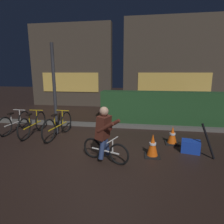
{
  "coord_description": "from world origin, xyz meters",
  "views": [
    {
      "loc": [
        0.99,
        -4.41,
        1.96
      ],
      "look_at": [
        0.2,
        0.6,
        0.9
      ],
      "focal_mm": 30.36,
      "sensor_mm": 36.0,
      "label": 1
    }
  ],
  "objects_px": {
    "traffic_cone_near": "(153,146)",
    "parked_bike_left_mid": "(33,124)",
    "parked_bike_center_left": "(58,126)",
    "blue_crate": "(191,146)",
    "street_post": "(54,90)",
    "traffic_cone_far": "(172,135)",
    "cyclist": "(105,134)",
    "parked_bike_leftmost": "(15,122)",
    "closed_umbrella": "(208,141)"
  },
  "relations": [
    {
      "from": "closed_umbrella",
      "to": "cyclist",
      "type": "bearing_deg",
      "value": 46.0
    },
    {
      "from": "closed_umbrella",
      "to": "parked_bike_left_mid",
      "type": "bearing_deg",
      "value": 23.22
    },
    {
      "from": "traffic_cone_far",
      "to": "closed_umbrella",
      "type": "xyz_separation_m",
      "value": [
        0.68,
        -0.77,
        0.16
      ]
    },
    {
      "from": "parked_bike_left_mid",
      "to": "closed_umbrella",
      "type": "relative_size",
      "value": 1.95
    },
    {
      "from": "parked_bike_center_left",
      "to": "traffic_cone_near",
      "type": "xyz_separation_m",
      "value": [
        2.81,
        -0.97,
        -0.09
      ]
    },
    {
      "from": "parked_bike_left_mid",
      "to": "blue_crate",
      "type": "relative_size",
      "value": 3.77
    },
    {
      "from": "traffic_cone_far",
      "to": "cyclist",
      "type": "height_order",
      "value": "cyclist"
    },
    {
      "from": "traffic_cone_far",
      "to": "parked_bike_leftmost",
      "type": "bearing_deg",
      "value": 176.51
    },
    {
      "from": "traffic_cone_near",
      "to": "parked_bike_left_mid",
      "type": "bearing_deg",
      "value": 164.56
    },
    {
      "from": "parked_bike_center_left",
      "to": "traffic_cone_far",
      "type": "distance_m",
      "value": 3.4
    },
    {
      "from": "parked_bike_leftmost",
      "to": "closed_umbrella",
      "type": "xyz_separation_m",
      "value": [
        5.72,
        -1.07,
        0.08
      ]
    },
    {
      "from": "parked_bike_center_left",
      "to": "parked_bike_left_mid",
      "type": "bearing_deg",
      "value": 92.64
    },
    {
      "from": "parked_bike_leftmost",
      "to": "parked_bike_left_mid",
      "type": "distance_m",
      "value": 0.8
    },
    {
      "from": "parked_bike_leftmost",
      "to": "traffic_cone_far",
      "type": "relative_size",
      "value": 3.09
    },
    {
      "from": "parked_bike_center_left",
      "to": "traffic_cone_far",
      "type": "xyz_separation_m",
      "value": [
        3.39,
        -0.05,
        -0.12
      ]
    },
    {
      "from": "parked_bike_leftmost",
      "to": "cyclist",
      "type": "xyz_separation_m",
      "value": [
        3.37,
        -1.61,
        0.3
      ]
    },
    {
      "from": "parked_bike_leftmost",
      "to": "parked_bike_left_mid",
      "type": "relative_size",
      "value": 0.93
    },
    {
      "from": "traffic_cone_far",
      "to": "blue_crate",
      "type": "xyz_separation_m",
      "value": [
        0.37,
        -0.52,
        -0.09
      ]
    },
    {
      "from": "street_post",
      "to": "parked_bike_left_mid",
      "type": "height_order",
      "value": "street_post"
    },
    {
      "from": "street_post",
      "to": "traffic_cone_far",
      "type": "xyz_separation_m",
      "value": [
        3.6,
        -0.38,
        -1.18
      ]
    },
    {
      "from": "street_post",
      "to": "traffic_cone_near",
      "type": "distance_m",
      "value": 3.48
    },
    {
      "from": "traffic_cone_near",
      "to": "blue_crate",
      "type": "relative_size",
      "value": 1.26
    },
    {
      "from": "street_post",
      "to": "blue_crate",
      "type": "relative_size",
      "value": 6.46
    },
    {
      "from": "traffic_cone_near",
      "to": "traffic_cone_far",
      "type": "distance_m",
      "value": 1.09
    },
    {
      "from": "parked_bike_left_mid",
      "to": "blue_crate",
      "type": "distance_m",
      "value": 4.68
    },
    {
      "from": "traffic_cone_near",
      "to": "closed_umbrella",
      "type": "relative_size",
      "value": 0.65
    },
    {
      "from": "blue_crate",
      "to": "closed_umbrella",
      "type": "bearing_deg",
      "value": -39.06
    },
    {
      "from": "parked_bike_leftmost",
      "to": "parked_bike_left_mid",
      "type": "xyz_separation_m",
      "value": [
        0.77,
        -0.21,
        0.02
      ]
    },
    {
      "from": "parked_bike_center_left",
      "to": "blue_crate",
      "type": "relative_size",
      "value": 3.9
    },
    {
      "from": "parked_bike_center_left",
      "to": "cyclist",
      "type": "relative_size",
      "value": 1.38
    },
    {
      "from": "traffic_cone_near",
      "to": "closed_umbrella",
      "type": "xyz_separation_m",
      "value": [
        1.27,
        0.15,
        0.14
      ]
    },
    {
      "from": "parked_bike_leftmost",
      "to": "cyclist",
      "type": "relative_size",
      "value": 1.24
    },
    {
      "from": "parked_bike_left_mid",
      "to": "traffic_cone_far",
      "type": "relative_size",
      "value": 3.31
    },
    {
      "from": "traffic_cone_near",
      "to": "parked_bike_center_left",
      "type": "bearing_deg",
      "value": 160.93
    },
    {
      "from": "blue_crate",
      "to": "closed_umbrella",
      "type": "height_order",
      "value": "closed_umbrella"
    },
    {
      "from": "street_post",
      "to": "traffic_cone_near",
      "type": "relative_size",
      "value": 5.13
    },
    {
      "from": "parked_bike_center_left",
      "to": "cyclist",
      "type": "distance_m",
      "value": 2.21
    },
    {
      "from": "parked_bike_center_left",
      "to": "blue_crate",
      "type": "bearing_deg",
      "value": -92.93
    },
    {
      "from": "cyclist",
      "to": "closed_umbrella",
      "type": "bearing_deg",
      "value": 34.01
    },
    {
      "from": "traffic_cone_near",
      "to": "cyclist",
      "type": "height_order",
      "value": "cyclist"
    },
    {
      "from": "street_post",
      "to": "parked_bike_leftmost",
      "type": "distance_m",
      "value": 1.81
    },
    {
      "from": "street_post",
      "to": "parked_bike_leftmost",
      "type": "xyz_separation_m",
      "value": [
        -1.43,
        -0.08,
        -1.09
      ]
    },
    {
      "from": "traffic_cone_near",
      "to": "blue_crate",
      "type": "bearing_deg",
      "value": 22.66
    },
    {
      "from": "parked_bike_leftmost",
      "to": "traffic_cone_near",
      "type": "xyz_separation_m",
      "value": [
        4.45,
        -1.22,
        -0.06
      ]
    },
    {
      "from": "parked_bike_leftmost",
      "to": "blue_crate",
      "type": "relative_size",
      "value": 3.52
    },
    {
      "from": "street_post",
      "to": "parked_bike_leftmost",
      "type": "height_order",
      "value": "street_post"
    },
    {
      "from": "street_post",
      "to": "parked_bike_left_mid",
      "type": "xyz_separation_m",
      "value": [
        -0.66,
        -0.28,
        -1.07
      ]
    },
    {
      "from": "closed_umbrella",
      "to": "traffic_cone_far",
      "type": "bearing_deg",
      "value": -15.38
    },
    {
      "from": "cyclist",
      "to": "closed_umbrella",
      "type": "relative_size",
      "value": 1.47
    },
    {
      "from": "traffic_cone_far",
      "to": "parked_bike_center_left",
      "type": "bearing_deg",
      "value": 179.11
    }
  ]
}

